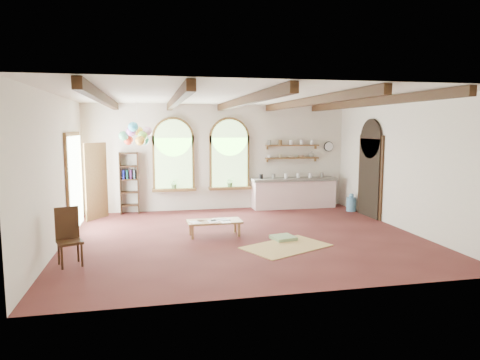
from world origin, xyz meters
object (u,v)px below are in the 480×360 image
object	(u,v)px
side_chair	(70,249)
balloon_cluster	(137,134)
kitchen_counter	(294,193)
coffee_table	(214,222)

from	to	relation	value
side_chair	balloon_cluster	size ratio (longest dim) A/B	0.92
side_chair	kitchen_counter	bearing A→B (deg)	37.76
side_chair	coffee_table	bearing A→B (deg)	28.49
side_chair	balloon_cluster	bearing A→B (deg)	72.36
coffee_table	balloon_cluster	world-z (taller)	balloon_cluster
coffee_table	balloon_cluster	bearing A→B (deg)	130.37
coffee_table	balloon_cluster	xyz separation A→B (m)	(-1.75, 2.06, 2.02)
kitchen_counter	side_chair	bearing A→B (deg)	-142.24
side_chair	balloon_cluster	distance (m)	4.33
coffee_table	side_chair	xyz separation A→B (m)	(-2.91, -1.58, -0.01)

